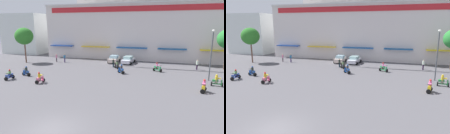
{
  "view_description": "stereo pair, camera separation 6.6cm",
  "coord_description": "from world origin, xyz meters",
  "views": [
    {
      "loc": [
        7.97,
        -11.25,
        7.39
      ],
      "look_at": [
        0.53,
        13.85,
        1.9
      ],
      "focal_mm": 31.58,
      "sensor_mm": 36.0,
      "label": 1
    },
    {
      "loc": [
        8.03,
        -11.23,
        7.39
      ],
      "look_at": [
        0.53,
        13.85,
        1.9
      ],
      "focal_mm": 31.58,
      "sensor_mm": 36.0,
      "label": 2
    }
  ],
  "objects": [
    {
      "name": "scooter_rider_6",
      "position": [
        -12.57,
        12.65,
        0.62
      ],
      "size": [
        1.44,
        0.87,
        1.53
      ],
      "color": "black",
      "rests_on": "ground"
    },
    {
      "name": "parked_car_0",
      "position": [
        -2.9,
        26.85,
        0.75
      ],
      "size": [
        2.31,
        3.92,
        1.48
      ],
      "color": "beige",
      "rests_on": "ground"
    },
    {
      "name": "scooter_rider_0",
      "position": [
        -8.21,
        9.97,
        0.61
      ],
      "size": [
        0.58,
        1.42,
        1.51
      ],
      "color": "black",
      "rests_on": "ground"
    },
    {
      "name": "pedestrian_3",
      "position": [
        12.55,
        24.53,
        0.98
      ],
      "size": [
        0.43,
        0.43,
        1.72
      ],
      "color": "black",
      "rests_on": "ground"
    },
    {
      "name": "colonial_building",
      "position": [
        0.0,
        36.32,
        10.04
      ],
      "size": [
        40.66,
        17.36,
        23.12
      ],
      "color": "silver",
      "rests_on": "ground"
    },
    {
      "name": "scooter_rider_7",
      "position": [
        6.14,
        21.14,
        0.64
      ],
      "size": [
        1.52,
        1.23,
        1.54
      ],
      "color": "black",
      "rests_on": "ground"
    },
    {
      "name": "pedestrian_0",
      "position": [
        -1.75,
        22.35,
        0.9
      ],
      "size": [
        0.53,
        0.53,
        1.59
      ],
      "color": "#1D2F3C",
      "rests_on": "ground"
    },
    {
      "name": "parked_car_1",
      "position": [
        0.04,
        26.83,
        0.74
      ],
      "size": [
        2.52,
        4.51,
        1.47
      ],
      "color": "white",
      "rests_on": "ground"
    },
    {
      "name": "pedestrian_4",
      "position": [
        -12.71,
        24.25,
        0.98
      ],
      "size": [
        0.5,
        0.5,
        1.73
      ],
      "color": "#2F214C",
      "rests_on": "ground"
    },
    {
      "name": "pedestrian_2",
      "position": [
        -14.62,
        24.27,
        0.96
      ],
      "size": [
        0.31,
        0.31,
        1.67
      ],
      "color": "black",
      "rests_on": "ground"
    },
    {
      "name": "scooter_rider_5",
      "position": [
        0.76,
        18.16,
        0.62
      ],
      "size": [
        1.33,
        1.35,
        1.5
      ],
      "color": "black",
      "rests_on": "ground"
    },
    {
      "name": "streetlamp_near",
      "position": [
        13.29,
        17.6,
        4.03
      ],
      "size": [
        0.4,
        0.4,
        6.91
      ],
      "color": "#474C51",
      "rests_on": "ground"
    },
    {
      "name": "ground_plane",
      "position": [
        0.0,
        13.0,
        0.0
      ],
      "size": [
        128.0,
        128.0,
        0.0
      ],
      "primitive_type": "plane",
      "color": "#545257"
    },
    {
      "name": "scooter_rider_9",
      "position": [
        -0.81,
        21.39,
        0.59
      ],
      "size": [
        1.22,
        1.37,
        1.44
      ],
      "color": "black",
      "rests_on": "ground"
    },
    {
      "name": "scooter_rider_2",
      "position": [
        -13.36,
        10.24,
        0.6
      ],
      "size": [
        0.59,
        1.49,
        1.45
      ],
      "color": "black",
      "rests_on": "ground"
    },
    {
      "name": "plaza_tree_0",
      "position": [
        -20.21,
        21.86,
        5.34
      ],
      "size": [
        3.57,
        3.48,
        7.04
      ],
      "color": "brown",
      "rests_on": "ground"
    },
    {
      "name": "scooter_rider_3",
      "position": [
        13.79,
        15.04,
        0.62
      ],
      "size": [
        1.42,
        0.71,
        1.5
      ],
      "color": "black",
      "rests_on": "ground"
    },
    {
      "name": "scooter_rider_1",
      "position": [
        11.87,
        12.08,
        0.63
      ],
      "size": [
        0.87,
        1.43,
        1.52
      ],
      "color": "black",
      "rests_on": "ground"
    },
    {
      "name": "flank_building_left",
      "position": [
        -30.06,
        34.99,
        5.26
      ],
      "size": [
        10.84,
        8.15,
        10.53
      ],
      "color": "silver",
      "rests_on": "ground"
    }
  ]
}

